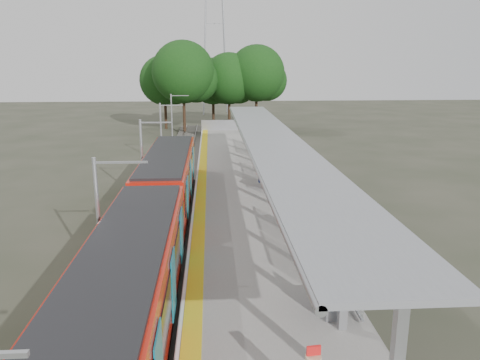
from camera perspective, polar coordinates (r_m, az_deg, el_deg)
name	(u,v)px	position (r m, az deg, el deg)	size (l,w,h in m)	color
trackbed	(173,196)	(31.82, -8.15, -1.91)	(3.00, 70.00, 0.24)	#59544C
platform	(240,189)	(31.67, -0.04, -1.13)	(6.00, 50.00, 1.00)	gray
tactile_strip	(202,183)	(31.49, -4.67, -0.31)	(0.60, 50.00, 0.02)	yellow
end_fence	(227,125)	(55.94, -1.63, 6.72)	(6.00, 0.10, 1.20)	#9EA0A5
train	(155,215)	(21.83, -10.29, -4.25)	(2.74, 27.60, 3.62)	black
canopy	(271,145)	(27.30, 3.84, 4.31)	(3.27, 38.00, 3.66)	#9EA0A5
pylon	(214,0)	(84.10, -3.17, 21.10)	(8.00, 4.00, 38.00)	#9EA0A5
tree_cluster	(211,76)	(63.09, -3.56, 12.51)	(19.35, 13.30, 11.55)	#382316
catenary_masts	(143,158)	(30.39, -11.71, 2.59)	(2.08, 48.16, 5.40)	#9EA0A5
bench_near	(325,294)	(15.77, 10.37, -13.57)	(0.64, 1.67, 1.12)	#0F1B4E
bench_mid	(264,178)	(30.21, 2.96, 0.23)	(1.07, 1.71, 1.12)	#0F1B4E
bench_far	(273,165)	(34.13, 4.06, 1.84)	(0.60, 1.66, 1.12)	#0F1B4E
info_pillar_far	(263,171)	(31.34, 2.85, 1.14)	(0.42, 0.42, 1.85)	beige
litter_bin	(289,218)	(23.05, 6.02, -4.66)	(0.45, 0.45, 0.91)	#9EA0A5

